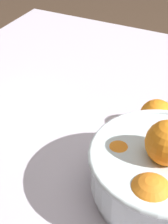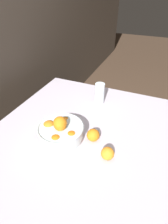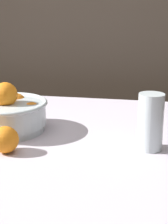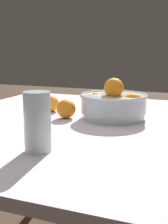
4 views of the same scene
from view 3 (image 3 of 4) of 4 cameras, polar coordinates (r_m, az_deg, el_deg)
dining_table at (r=1.12m, az=-8.83°, el=-8.18°), size 1.20×1.13×0.72m
fruit_bowl at (r=1.20m, az=-11.79°, el=-0.08°), size 0.26×0.26×0.16m
juice_glass at (r=1.04m, az=10.07°, el=-2.01°), size 0.07×0.07×0.16m
orange_loose_front at (r=1.04m, az=-11.90°, el=-4.14°), size 0.07×0.07×0.07m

